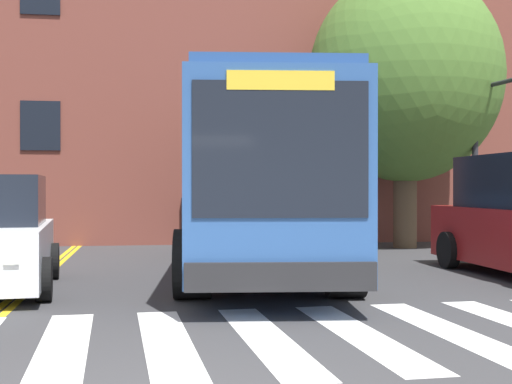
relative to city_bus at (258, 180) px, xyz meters
The scene contains 7 objects.
crosswalk 6.87m from the city_bus, 112.16° to the right, with size 12.68×4.34×0.01m.
lane_line_yellow_inner 9.09m from the city_bus, 118.12° to the left, with size 0.12×36.00×0.01m, color gold.
lane_line_yellow_outer 9.02m from the city_bus, 117.21° to the left, with size 0.12×36.00×0.01m, color gold.
city_bus is the anchor object (origin of this frame).
car_black_behind_bus 9.16m from the city_bus, 90.06° to the left, with size 2.48×4.89×2.38m.
street_tree_curbside_large 7.68m from the city_bus, 45.67° to the left, with size 6.74×6.57×7.72m.
building_facade 13.13m from the city_bus, 114.96° to the left, with size 37.55×8.11×13.71m.
Camera 1 is at (0.14, -4.80, 1.68)m, focal length 50.00 mm.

